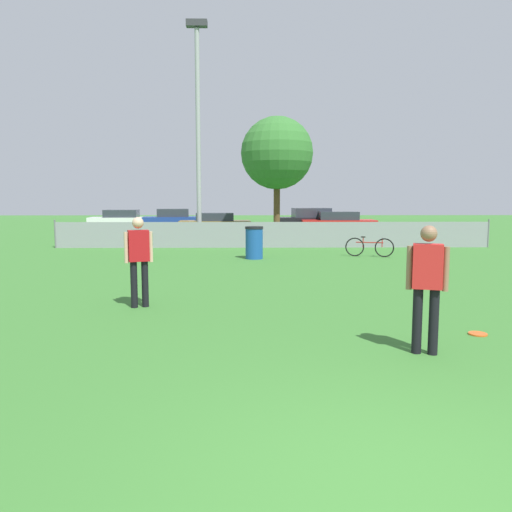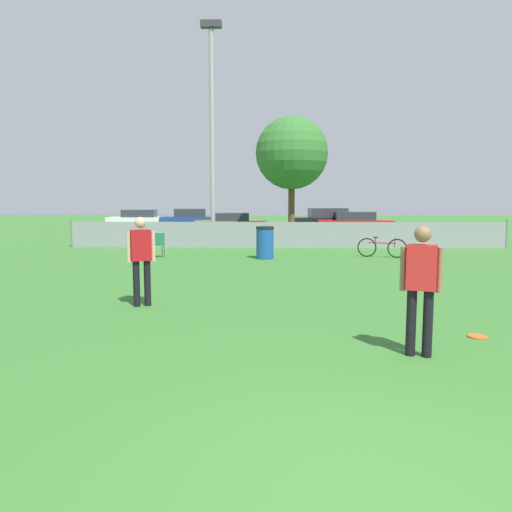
{
  "view_description": "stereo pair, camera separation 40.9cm",
  "coord_description": "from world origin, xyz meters",
  "px_view_note": "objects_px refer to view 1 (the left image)",
  "views": [
    {
      "loc": [
        -1.12,
        -3.25,
        2.09
      ],
      "look_at": [
        -0.96,
        5.77,
        1.05
      ],
      "focal_mm": 35.0,
      "sensor_mm": 36.0,
      "label": 1
    },
    {
      "loc": [
        -0.71,
        -3.25,
        2.09
      ],
      "look_at": [
        -0.96,
        5.77,
        1.05
      ],
      "focal_mm": 35.0,
      "sensor_mm": 36.0,
      "label": 2
    }
  ],
  "objects_px": {
    "player_defender_red": "(427,280)",
    "bicycle_sideline": "(369,247)",
    "frisbee_disc": "(478,334)",
    "folding_chair_sideline": "(146,243)",
    "trash_bin": "(254,243)",
    "parked_car_dark": "(311,221)",
    "parked_car_tan": "(215,224)",
    "light_pole": "(198,117)",
    "parked_car_white": "(122,220)",
    "parked_car_red": "(338,223)",
    "tree_near_pole": "(277,153)",
    "parked_car_blue": "(173,220)",
    "player_thrower_red": "(139,255)"
  },
  "relations": [
    {
      "from": "folding_chair_sideline",
      "to": "trash_bin",
      "type": "distance_m",
      "value": 3.83
    },
    {
      "from": "tree_near_pole",
      "to": "light_pole",
      "type": "bearing_deg",
      "value": -141.02
    },
    {
      "from": "trash_bin",
      "to": "light_pole",
      "type": "bearing_deg",
      "value": 115.58
    },
    {
      "from": "folding_chair_sideline",
      "to": "trash_bin",
      "type": "relative_size",
      "value": 0.78
    },
    {
      "from": "trash_bin",
      "to": "parked_car_tan",
      "type": "bearing_deg",
      "value": 100.31
    },
    {
      "from": "light_pole",
      "to": "parked_car_red",
      "type": "bearing_deg",
      "value": 43.04
    },
    {
      "from": "parked_car_tan",
      "to": "parked_car_dark",
      "type": "bearing_deg",
      "value": 12.55
    },
    {
      "from": "light_pole",
      "to": "folding_chair_sideline",
      "type": "height_order",
      "value": "light_pole"
    },
    {
      "from": "bicycle_sideline",
      "to": "parked_car_red",
      "type": "xyz_separation_m",
      "value": [
        0.93,
        11.38,
        0.31
      ]
    },
    {
      "from": "trash_bin",
      "to": "tree_near_pole",
      "type": "bearing_deg",
      "value": 81.0
    },
    {
      "from": "folding_chair_sideline",
      "to": "parked_car_dark",
      "type": "height_order",
      "value": "parked_car_dark"
    },
    {
      "from": "folding_chair_sideline",
      "to": "parked_car_blue",
      "type": "bearing_deg",
      "value": -107.36
    },
    {
      "from": "player_defender_red",
      "to": "parked_car_red",
      "type": "relative_size",
      "value": 0.4
    },
    {
      "from": "light_pole",
      "to": "parked_car_blue",
      "type": "height_order",
      "value": "light_pole"
    },
    {
      "from": "trash_bin",
      "to": "parked_car_tan",
      "type": "xyz_separation_m",
      "value": [
        -2.11,
        11.61,
        0.07
      ]
    },
    {
      "from": "bicycle_sideline",
      "to": "parked_car_blue",
      "type": "bearing_deg",
      "value": 138.41
    },
    {
      "from": "player_thrower_red",
      "to": "parked_car_blue",
      "type": "relative_size",
      "value": 0.43
    },
    {
      "from": "parked_car_red",
      "to": "bicycle_sideline",
      "type": "bearing_deg",
      "value": -92.34
    },
    {
      "from": "frisbee_disc",
      "to": "folding_chair_sideline",
      "type": "bearing_deg",
      "value": 125.19
    },
    {
      "from": "parked_car_blue",
      "to": "parked_car_red",
      "type": "distance_m",
      "value": 10.98
    },
    {
      "from": "bicycle_sideline",
      "to": "parked_car_red",
      "type": "height_order",
      "value": "parked_car_red"
    },
    {
      "from": "light_pole",
      "to": "parked_car_tan",
      "type": "relative_size",
      "value": 2.31
    },
    {
      "from": "light_pole",
      "to": "parked_car_white",
      "type": "distance_m",
      "value": 13.53
    },
    {
      "from": "parked_car_dark",
      "to": "bicycle_sideline",
      "type": "bearing_deg",
      "value": -93.06
    },
    {
      "from": "light_pole",
      "to": "parked_car_white",
      "type": "relative_size",
      "value": 2.27
    },
    {
      "from": "parked_car_blue",
      "to": "folding_chair_sideline",
      "type": "bearing_deg",
      "value": -91.1
    },
    {
      "from": "tree_near_pole",
      "to": "trash_bin",
      "type": "height_order",
      "value": "tree_near_pole"
    },
    {
      "from": "player_defender_red",
      "to": "parked_car_red",
      "type": "distance_m",
      "value": 22.9
    },
    {
      "from": "folding_chair_sideline",
      "to": "player_thrower_red",
      "type": "bearing_deg",
      "value": 78.35
    },
    {
      "from": "folding_chair_sideline",
      "to": "parked_car_red",
      "type": "height_order",
      "value": "parked_car_red"
    },
    {
      "from": "frisbee_disc",
      "to": "parked_car_red",
      "type": "height_order",
      "value": "parked_car_red"
    },
    {
      "from": "player_thrower_red",
      "to": "bicycle_sideline",
      "type": "bearing_deg",
      "value": 31.86
    },
    {
      "from": "bicycle_sideline",
      "to": "parked_car_dark",
      "type": "relative_size",
      "value": 0.38
    },
    {
      "from": "player_thrower_red",
      "to": "bicycle_sideline",
      "type": "distance_m",
      "value": 10.59
    },
    {
      "from": "light_pole",
      "to": "bicycle_sideline",
      "type": "relative_size",
      "value": 5.79
    },
    {
      "from": "player_defender_red",
      "to": "parked_car_dark",
      "type": "height_order",
      "value": "player_defender_red"
    },
    {
      "from": "light_pole",
      "to": "player_thrower_red",
      "type": "xyz_separation_m",
      "value": [
        0.05,
        -12.73,
        -4.6
      ]
    },
    {
      "from": "player_thrower_red",
      "to": "frisbee_disc",
      "type": "distance_m",
      "value": 6.09
    },
    {
      "from": "light_pole",
      "to": "player_defender_red",
      "type": "xyz_separation_m",
      "value": [
        4.53,
        -15.72,
        -4.6
      ]
    },
    {
      "from": "player_defender_red",
      "to": "bicycle_sideline",
      "type": "distance_m",
      "value": 11.52
    },
    {
      "from": "player_thrower_red",
      "to": "frisbee_disc",
      "type": "xyz_separation_m",
      "value": [
        5.64,
        -2.07,
        -0.99
      ]
    },
    {
      "from": "player_defender_red",
      "to": "tree_near_pole",
      "type": "bearing_deg",
      "value": 110.38
    },
    {
      "from": "player_thrower_red",
      "to": "parked_car_red",
      "type": "xyz_separation_m",
      "value": [
        7.43,
        19.71,
        -0.35
      ]
    },
    {
      "from": "trash_bin",
      "to": "parked_car_tan",
      "type": "height_order",
      "value": "parked_car_tan"
    },
    {
      "from": "parked_car_tan",
      "to": "parked_car_red",
      "type": "distance_m",
      "value": 7.23
    },
    {
      "from": "frisbee_disc",
      "to": "folding_chair_sideline",
      "type": "relative_size",
      "value": 0.32
    },
    {
      "from": "light_pole",
      "to": "parked_car_white",
      "type": "height_order",
      "value": "light_pole"
    },
    {
      "from": "player_thrower_red",
      "to": "bicycle_sideline",
      "type": "xyz_separation_m",
      "value": [
        6.5,
        8.33,
        -0.65
      ]
    },
    {
      "from": "light_pole",
      "to": "trash_bin",
      "type": "relative_size",
      "value": 8.54
    },
    {
      "from": "parked_car_blue",
      "to": "parked_car_dark",
      "type": "relative_size",
      "value": 0.92
    }
  ]
}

